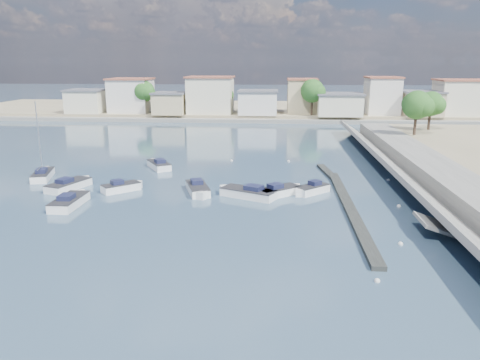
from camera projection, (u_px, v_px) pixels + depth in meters
The scene contains 17 objects.
ground at pixel (274, 149), 72.08m from camera, with size 400.00×400.00×0.00m, color #2C4058.
seawall_walkway at pixel (468, 194), 44.39m from camera, with size 5.00×90.00×1.80m, color slate.
breakwater at pixel (344, 199), 45.14m from camera, with size 2.00×31.02×0.35m.
far_shore_land at pixel (276, 110), 122.14m from camera, with size 160.00×40.00×1.40m, color gray.
far_shore_quay at pixel (275, 121), 101.93m from camera, with size 160.00×2.50×0.80m, color slate.
far_town at pixel (323, 98), 105.72m from camera, with size 113.01×12.80×8.35m.
shore_trees at pixel (316, 95), 97.08m from camera, with size 74.56×38.32×7.92m.
motorboat_a at pixel (71, 201), 43.72m from camera, with size 2.04×5.69×1.48m.
motorboat_b at pixel (123, 187), 48.55m from camera, with size 3.93×3.74×1.48m.
motorboat_c at pixel (246, 193), 46.51m from camera, with size 6.06×4.35×1.48m.
motorboat_d at pixel (311, 190), 47.59m from camera, with size 3.81×3.72×1.48m.
motorboat_e at pixel (71, 185), 49.51m from camera, with size 3.59×5.66×1.48m.
motorboat_f at pixel (158, 165), 58.98m from camera, with size 3.94×4.87×1.48m.
motorboat_g at pixel (198, 190), 47.72m from camera, with size 3.32×5.43×1.48m.
motorboat_h at pixel (281, 191), 47.11m from camera, with size 4.70×4.36×1.48m.
sailboat at pixel (43, 174), 53.91m from camera, with size 3.11×5.78×9.00m.
mooring_buoys at pixel (334, 194), 47.50m from camera, with size 19.08×35.35×0.37m.
Camera 1 is at (0.20, -31.24, 13.13)m, focal length 35.00 mm.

